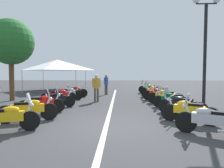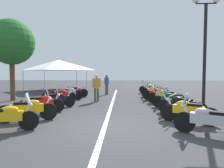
{
  "view_description": "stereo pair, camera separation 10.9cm",
  "coord_description": "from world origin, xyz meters",
  "views": [
    {
      "loc": [
        -6.61,
        -0.48,
        1.86
      ],
      "look_at": [
        5.06,
        0.0,
        1.18
      ],
      "focal_mm": 31.59,
      "sensor_mm": 36.0,
      "label": 1
    },
    {
      "loc": [
        -6.61,
        -0.59,
        1.86
      ],
      "look_at": [
        5.06,
        0.0,
        1.18
      ],
      "focal_mm": 31.59,
      "sensor_mm": 36.0,
      "label": 2
    }
  ],
  "objects": [
    {
      "name": "motorcycle_right_row_3",
      "position": [
        3.66,
        -3.13,
        0.46
      ],
      "size": [
        1.07,
        1.85,
        1.2
      ],
      "rotation": [
        0.0,
        0.0,
        1.1
      ],
      "color": "black",
      "rests_on": "ground_plane"
    },
    {
      "name": "bystander_0",
      "position": [
        5.76,
        1.02,
        1.02
      ],
      "size": [
        0.32,
        0.52,
        1.74
      ],
      "rotation": [
        0.0,
        0.0,
        0.18
      ],
      "color": "brown",
      "rests_on": "ground_plane"
    },
    {
      "name": "traffic_cone_0",
      "position": [
        4.51,
        4.12,
        0.29
      ],
      "size": [
        0.36,
        0.36,
        0.61
      ],
      "color": "orange",
      "rests_on": "ground_plane"
    },
    {
      "name": "motorcycle_left_row_4",
      "position": [
        5.04,
        3.2,
        0.46
      ],
      "size": [
        1.05,
        1.95,
        1.01
      ],
      "rotation": [
        0.0,
        0.0,
        -1.14
      ],
      "color": "black",
      "rests_on": "ground_plane"
    },
    {
      "name": "bystander_2",
      "position": [
        9.76,
        0.69,
        0.98
      ],
      "size": [
        0.46,
        0.34,
        1.68
      ],
      "rotation": [
        0.0,
        0.0,
        0.98
      ],
      "color": "brown",
      "rests_on": "ground_plane"
    },
    {
      "name": "roadside_tree_0",
      "position": [
        6.08,
        6.66,
        3.83
      ],
      "size": [
        2.97,
        2.97,
        5.34
      ],
      "color": "brown",
      "rests_on": "ground_plane"
    },
    {
      "name": "motorcycle_left_row_2",
      "position": [
        2.14,
        3.07,
        0.46
      ],
      "size": [
        0.94,
        2.01,
        1.2
      ],
      "rotation": [
        0.0,
        0.0,
        -1.22
      ],
      "color": "black",
      "rests_on": "ground_plane"
    },
    {
      "name": "street_lamp_twin_globe",
      "position": [
        2.51,
        -4.31,
        3.56
      ],
      "size": [
        0.32,
        1.22,
        5.26
      ],
      "color": "black",
      "rests_on": "ground_plane"
    },
    {
      "name": "motorcycle_right_row_6",
      "position": [
        7.91,
        -3.02,
        0.48
      ],
      "size": [
        1.22,
        1.96,
        1.23
      ],
      "rotation": [
        0.0,
        0.0,
        1.04
      ],
      "color": "black",
      "rests_on": "ground_plane"
    },
    {
      "name": "motorcycle_right_row_5",
      "position": [
        6.33,
        -2.93,
        0.47
      ],
      "size": [
        1.21,
        1.87,
        1.22
      ],
      "rotation": [
        0.0,
        0.0,
        1.03
      ],
      "color": "black",
      "rests_on": "ground_plane"
    },
    {
      "name": "motorcycle_left_row_6",
      "position": [
        7.94,
        2.96,
        0.45
      ],
      "size": [
        0.75,
        2.03,
        0.99
      ],
      "rotation": [
        0.0,
        0.0,
        -1.34
      ],
      "color": "black",
      "rests_on": "ground_plane"
    },
    {
      "name": "motorcycle_left_row_3",
      "position": [
        3.53,
        2.91,
        0.46
      ],
      "size": [
        1.09,
        1.99,
        1.19
      ],
      "rotation": [
        0.0,
        0.0,
        -1.13
      ],
      "color": "black",
      "rests_on": "ground_plane"
    },
    {
      "name": "ground_plane",
      "position": [
        0.0,
        0.0,
        0.0
      ],
      "size": [
        80.0,
        80.0,
        0.0
      ],
      "primitive_type": "plane",
      "color": "#38383A"
    },
    {
      "name": "motorcycle_right_row_4",
      "position": [
        4.98,
        -3.13,
        0.47
      ],
      "size": [
        1.11,
        1.99,
        1.01
      ],
      "rotation": [
        0.0,
        0.0,
        1.11
      ],
      "color": "black",
      "rests_on": "ground_plane"
    },
    {
      "name": "motorcycle_right_row_8",
      "position": [
        10.85,
        -3.07,
        0.47
      ],
      "size": [
        1.22,
        1.91,
        1.21
      ],
      "rotation": [
        0.0,
        0.0,
        1.03
      ],
      "color": "black",
      "rests_on": "ground_plane"
    },
    {
      "name": "motorcycle_right_row_7",
      "position": [
        9.31,
        -3.14,
        0.47
      ],
      "size": [
        1.17,
        1.79,
        1.22
      ],
      "rotation": [
        0.0,
        0.0,
        1.02
      ],
      "color": "black",
      "rests_on": "ground_plane"
    },
    {
      "name": "motorcycle_right_row_2",
      "position": [
        2.06,
        -3.15,
        0.47
      ],
      "size": [
        1.43,
        1.83,
        1.21
      ],
      "rotation": [
        0.0,
        0.0,
        0.92
      ],
      "color": "black",
      "rests_on": "ground_plane"
    },
    {
      "name": "motorcycle_right_row_1",
      "position": [
        0.65,
        -3.0,
        0.46
      ],
      "size": [
        1.16,
        1.87,
        1.01
      ],
      "rotation": [
        0.0,
        0.0,
        1.05
      ],
      "color": "black",
      "rests_on": "ground_plane"
    },
    {
      "name": "motorcycle_right_row_0",
      "position": [
        -0.8,
        -3.14,
        0.47
      ],
      "size": [
        1.11,
        1.92,
        1.21
      ],
      "rotation": [
        0.0,
        0.0,
        1.1
      ],
      "color": "black",
      "rests_on": "ground_plane"
    },
    {
      "name": "motorcycle_left_row_1",
      "position": [
        0.63,
        2.97,
        0.47
      ],
      "size": [
        1.04,
        2.08,
        1.22
      ],
      "rotation": [
        0.0,
        0.0,
        -1.17
      ],
      "color": "black",
      "rests_on": "ground_plane"
    },
    {
      "name": "motorcycle_left_row_0",
      "position": [
        -0.7,
        3.08,
        0.46
      ],
      "size": [
        0.88,
        2.06,
        1.2
      ],
      "rotation": [
        0.0,
        0.0,
        -1.26
      ],
      "color": "black",
      "rests_on": "ground_plane"
    },
    {
      "name": "event_tent",
      "position": [
        13.76,
        6.08,
        2.65
      ],
      "size": [
        5.59,
        5.59,
        3.2
      ],
      "color": "white",
      "rests_on": "ground_plane"
    },
    {
      "name": "motorcycle_left_row_5",
      "position": [
        6.35,
        3.01,
        0.46
      ],
      "size": [
        0.93,
        1.94,
        1.01
      ],
      "rotation": [
        0.0,
        0.0,
        -1.2
      ],
      "color": "black",
      "rests_on": "ground_plane"
    },
    {
      "name": "traffic_cone_2",
      "position": [
        5.74,
        -4.25,
        0.29
      ],
      "size": [
        0.36,
        0.36,
        0.61
      ],
      "color": "orange",
      "rests_on": "ground_plane"
    },
    {
      "name": "lane_centre_stripe",
      "position": [
        4.28,
        0.0,
        0.0
      ],
      "size": [
        20.07,
        0.16,
        0.01
      ],
      "primitive_type": "cube",
      "color": "beige",
      "rests_on": "ground_plane"
    }
  ]
}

